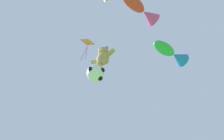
% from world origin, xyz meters
% --- Properties ---
extents(teddy_bear_kite, '(1.61, 0.71, 1.64)m').
position_xyz_m(teddy_bear_kite, '(-0.86, 3.51, 9.37)').
color(teddy_bear_kite, tan).
extents(soccer_ball_kite, '(1.00, 0.99, 0.92)m').
position_xyz_m(soccer_ball_kite, '(-1.20, 3.46, 7.99)').
color(soccer_ball_kite, white).
extents(fish_kite_emerald, '(1.66, 2.45, 0.89)m').
position_xyz_m(fish_kite_emerald, '(2.42, 5.90, 9.99)').
color(fish_kite_emerald, green).
extents(fish_kite_crimson, '(1.50, 2.54, 0.85)m').
position_xyz_m(fish_kite_crimson, '(2.10, 2.93, 10.91)').
color(fish_kite_crimson, red).
extents(diamond_kite, '(0.71, 0.93, 2.88)m').
position_xyz_m(diamond_kite, '(-2.18, 3.29, 11.80)').
color(diamond_kite, orange).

